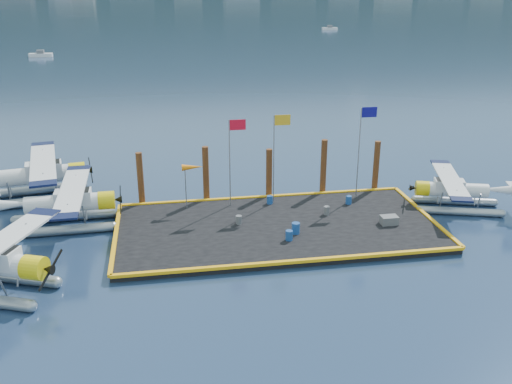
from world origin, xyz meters
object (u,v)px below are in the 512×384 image
at_px(drum_4, 349,200).
at_px(windsock, 192,168).
at_px(flagpole_blue, 362,139).
at_px(flagpole_yellow, 277,146).
at_px(drum_2, 327,210).
at_px(flagpole_red, 233,149).
at_px(piling_4, 376,168).
at_px(drum_5, 270,200).
at_px(piling_2, 269,175).
at_px(seaplane_d, 454,192).
at_px(piling_0, 141,181).
at_px(drum_0, 239,220).
at_px(piling_1, 206,176).
at_px(piling_3, 323,169).
at_px(crate, 389,220).
at_px(seaplane_b, 68,205).
at_px(seaplane_c, 39,178).
at_px(drum_1, 289,235).
at_px(drum_3, 296,228).

height_order(drum_4, windsock, windsock).
bearing_deg(flagpole_blue, windsock, 180.00).
bearing_deg(flagpole_yellow, drum_2, -42.61).
distance_m(flagpole_red, windsock, 2.97).
xyz_separation_m(windsock, piling_4, (13.53, 1.60, -1.23)).
relative_size(drum_5, piling_2, 0.15).
xyz_separation_m(seaplane_d, piling_0, (-21.16, 3.93, 0.69)).
height_order(drum_0, windsock, windsock).
bearing_deg(drum_0, drum_5, 49.77).
distance_m(piling_1, piling_3, 8.50).
distance_m(drum_4, piling_4, 4.16).
distance_m(drum_2, crate, 4.09).
height_order(seaplane_d, piling_3, piling_3).
relative_size(flagpole_yellow, piling_1, 1.48).
height_order(seaplane_b, flagpole_blue, flagpole_blue).
relative_size(drum_5, windsock, 0.18).
bearing_deg(drum_0, flagpole_blue, 19.45).
bearing_deg(drum_5, drum_4, -9.98).
xyz_separation_m(seaplane_c, piling_4, (24.27, -2.83, 0.34)).
xyz_separation_m(drum_1, drum_5, (-0.04, 5.93, -0.02)).
height_order(seaplane_c, drum_5, seaplane_c).
xyz_separation_m(seaplane_b, flagpole_blue, (19.75, 1.00, 3.18)).
distance_m(drum_0, piling_3, 8.51).
relative_size(crate, piling_2, 0.28).
height_order(drum_3, drum_5, drum_3).
relative_size(flagpole_red, piling_4, 1.50).
bearing_deg(drum_0, flagpole_red, 88.66).
bearing_deg(piling_0, crate, -22.42).
relative_size(drum_0, drum_4, 0.97).
bearing_deg(flagpole_blue, flagpole_red, 180.00).
height_order(drum_2, piling_4, piling_4).
distance_m(drum_0, piling_1, 5.27).
bearing_deg(drum_1, seaplane_c, 146.79).
bearing_deg(flagpole_red, piling_0, 165.54).
distance_m(drum_1, piling_2, 7.76).
distance_m(flagpole_yellow, piling_1, 5.52).
distance_m(flagpole_yellow, windsock, 5.87).
distance_m(drum_2, windsock, 9.35).
bearing_deg(piling_4, piling_0, 180.00).
bearing_deg(piling_2, drum_5, -99.08).
distance_m(drum_2, drum_4, 2.55).
height_order(drum_5, piling_0, piling_0).
bearing_deg(drum_4, piling_0, 169.21).
distance_m(seaplane_d, piling_2, 12.79).
bearing_deg(piling_2, drum_3, -86.94).
xyz_separation_m(crate, piling_3, (-2.54, 6.41, 1.48)).
bearing_deg(drum_3, piling_1, 125.55).
height_order(drum_1, crate, drum_1).
bearing_deg(piling_0, drum_3, -36.02).
xyz_separation_m(drum_5, flagpole_yellow, (0.48, 0.14, 3.83)).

